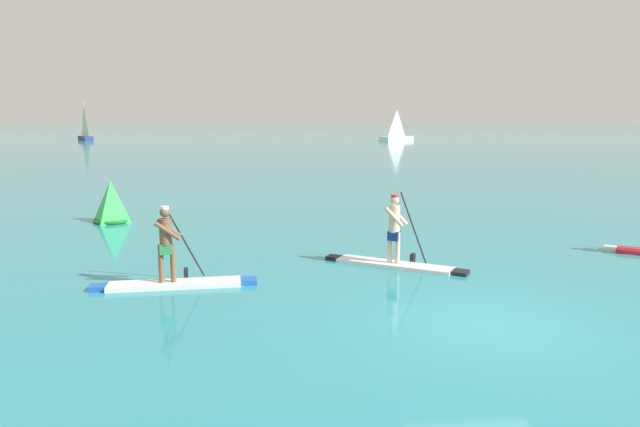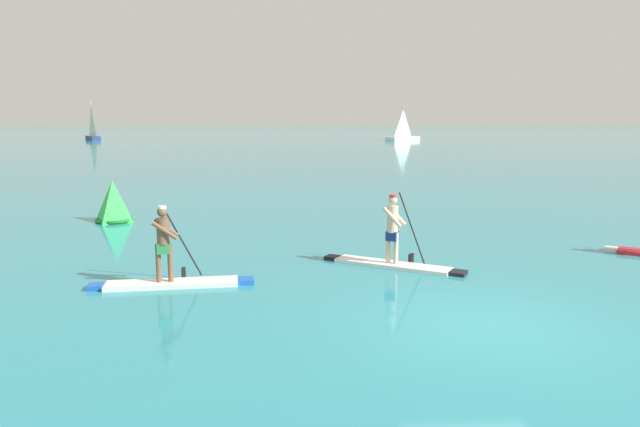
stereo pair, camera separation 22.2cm
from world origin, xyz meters
The scene contains 6 objects.
ground centered at (0.00, 0.00, 0.00)m, with size 440.00×440.00×0.00m, color teal.
paddleboarder_near_left centered at (-5.85, 2.78, 0.37)m, with size 3.44×0.90×1.75m.
paddleboarder_mid_center centered at (-0.86, 4.07, 0.41)m, with size 3.20×2.15×1.81m.
race_marker_buoy centered at (-9.21, 10.69, 0.63)m, with size 1.28×1.28×1.41m.
sailboat_left_horizon centered at (-31.92, 81.25, 0.82)m, with size 3.49×5.02×5.83m.
sailboat_right_horizon centered at (14.47, 76.93, 0.60)m, with size 5.78×5.24×5.15m.
Camera 1 is at (-3.70, -9.29, 3.53)m, focal length 32.75 mm.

